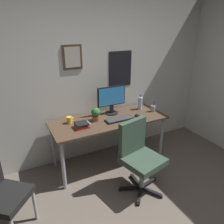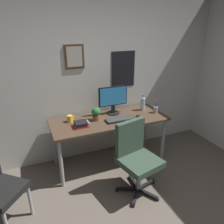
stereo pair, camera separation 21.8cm
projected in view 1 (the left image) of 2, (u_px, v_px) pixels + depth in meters
wall_back at (88, 77)px, 3.28m from camera, size 4.40×0.10×2.60m
desk at (109, 124)px, 3.24m from camera, size 1.71×0.68×0.75m
office_chair at (139, 153)px, 2.76m from camera, size 0.58×0.58×0.95m
monitor at (111, 99)px, 3.32m from camera, size 0.46×0.20×0.43m
keyboard at (120, 119)px, 3.17m from camera, size 0.43×0.15×0.03m
computer_mouse at (138, 116)px, 3.28m from camera, size 0.06×0.11×0.04m
water_bottle at (140, 103)px, 3.54m from camera, size 0.07×0.07×0.25m
coffee_mug_near at (70, 120)px, 3.06m from camera, size 0.12×0.08×0.10m
potted_plant at (96, 114)px, 3.12m from camera, size 0.13×0.13×0.19m
pen_cup at (153, 108)px, 3.47m from camera, size 0.07×0.07×0.20m
book_stack_left at (82, 125)px, 2.94m from camera, size 0.21×0.16×0.07m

